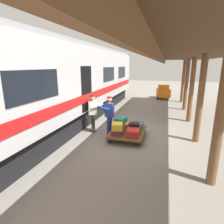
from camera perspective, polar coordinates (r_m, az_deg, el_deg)
ground_plane at (r=8.26m, az=6.64°, el=-6.99°), size 60.00×60.00×0.00m
platform_canopy at (r=7.70m, az=26.47°, el=14.83°), size 3.20×17.89×3.56m
train_car at (r=9.10m, az=-16.57°, el=7.88°), size 3.03×19.27×4.00m
luggage_cart at (r=7.84m, az=4.86°, el=-6.15°), size 1.39×1.90×0.30m
suitcase_olive_duffel at (r=7.74m, az=7.16°, el=-5.31°), size 0.48×0.48×0.21m
suitcase_burgundy_valise at (r=7.37m, az=1.66°, el=-6.14°), size 0.51×0.51×0.23m
suitcase_red_plastic at (r=7.24m, az=6.48°, el=-6.45°), size 0.52×0.60×0.27m
suitcase_orange_carryall at (r=8.34m, az=3.51°, el=-3.86°), size 0.53×0.60×0.19m
suitcase_cream_canvas at (r=7.86m, az=2.64°, el=-5.04°), size 0.41×0.53×0.18m
suitcase_slate_roller at (r=8.22m, az=7.76°, el=-4.04°), size 0.50×0.58×0.24m
suitcase_tan_vintage at (r=7.82m, az=2.76°, el=-3.79°), size 0.45×0.51×0.17m
suitcase_black_hardshell at (r=7.68m, az=6.94°, el=-3.98°), size 0.45×0.43×0.16m
suitcase_yellow_case at (r=7.26m, az=1.60°, el=-4.47°), size 0.53×0.59×0.25m
suitcase_teal_softside at (r=7.74m, az=2.80°, el=-2.51°), size 0.47×0.56×0.21m
porter_in_overalls at (r=7.94m, az=-0.93°, el=-0.74°), size 0.69×0.46×1.70m
porter_by_door at (r=8.37m, az=-5.82°, el=-0.03°), size 0.74×0.59×1.70m
baggage_tug at (r=17.48m, az=15.57°, el=6.03°), size 1.33×1.84×1.30m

